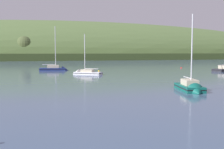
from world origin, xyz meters
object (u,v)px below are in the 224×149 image
Objects in this scene: mooring_buoy_off_fishing_boat at (181,68)px; sailboat_midwater_white at (56,70)px; mooring_buoy_foreground at (99,71)px; sailboat_far_left at (191,89)px; sailboat_outer_reach at (85,74)px.

sailboat_midwater_white is at bearing 175.19° from mooring_buoy_off_fishing_boat.
mooring_buoy_foreground is 0.92× the size of mooring_buoy_off_fishing_boat.
mooring_buoy_off_fishing_boat is (27.67, 40.11, -0.23)m from sailboat_far_left.
sailboat_far_left is (9.00, -43.19, 0.02)m from sailboat_midwater_white.
sailboat_midwater_white reaches higher than sailboat_outer_reach.
sailboat_far_left reaches higher than mooring_buoy_off_fishing_boat.
sailboat_outer_reach is 17.37× the size of mooring_buoy_foreground.
sailboat_midwater_white reaches higher than mooring_buoy_off_fishing_boat.
sailboat_midwater_white reaches higher than sailboat_far_left.
mooring_buoy_foreground is at bearing -22.86° from sailboat_midwater_white.
sailboat_midwater_white is 20.70× the size of mooring_buoy_off_fishing_boat.
sailboat_midwater_white is 1.21× the size of sailboat_far_left.
sailboat_outer_reach is 35.18m from mooring_buoy_off_fishing_boat.
mooring_buoy_foreground is at bearing -161.61° from sailboat_far_left.
sailboat_outer_reach is (-5.49, 28.35, -0.07)m from sailboat_far_left.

